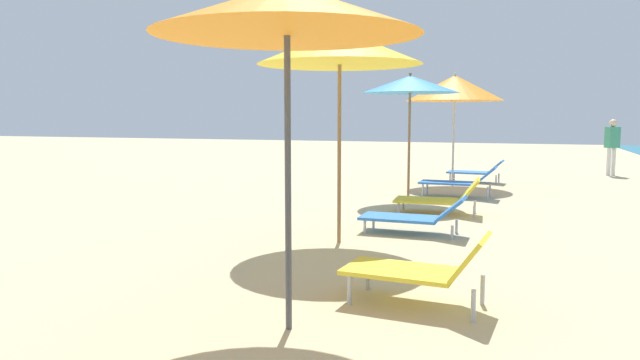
{
  "coord_description": "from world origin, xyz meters",
  "views": [
    {
      "loc": [
        2.35,
        2.89,
        1.67
      ],
      "look_at": [
        0.53,
        8.16,
        1.05
      ],
      "focal_mm": 32.35,
      "sensor_mm": 36.0,
      "label": 1
    }
  ],
  "objects": [
    {
      "name": "lounger_farthest_shoreside",
      "position": [
        1.35,
        17.92,
        0.29
      ],
      "size": [
        1.41,
        0.74,
        0.58
      ],
      "rotation": [
        0.0,
        0.0,
        3.05
      ],
      "color": "blue",
      "rests_on": "ground"
    },
    {
      "name": "umbrella_fourth",
      "position": [
        0.13,
        10.09,
        2.55
      ],
      "size": [
        2.13,
        2.13,
        2.84
      ],
      "color": "olive",
      "rests_on": "ground"
    },
    {
      "name": "lounger_third_shoreside",
      "position": [
        1.56,
        7.88,
        0.34
      ],
      "size": [
        1.29,
        0.7,
        0.67
      ],
      "rotation": [
        0.0,
        0.0,
        3.05
      ],
      "color": "yellow",
      "rests_on": "ground"
    },
    {
      "name": "umbrella_third",
      "position": [
        0.68,
        6.97,
        2.45
      ],
      "size": [
        2.03,
        2.03,
        2.71
      ],
      "color": "#4C4C51",
      "rests_on": "ground"
    },
    {
      "name": "lounger_fifth_inland",
      "position": [
        1.1,
        12.81,
        0.28
      ],
      "size": [
        1.46,
        0.76,
        0.63
      ],
      "rotation": [
        0.0,
        0.0,
        3.2
      ],
      "color": "yellow",
      "rests_on": "ground"
    },
    {
      "name": "lounger_fourth_shoreside",
      "position": [
        0.98,
        10.99,
        0.26
      ],
      "size": [
        1.48,
        0.61,
        0.56
      ],
      "rotation": [
        0.0,
        0.0,
        3.12
      ],
      "color": "blue",
      "rests_on": "ground"
    },
    {
      "name": "umbrella_farthest",
      "position": [
        0.86,
        16.99,
        2.33
      ],
      "size": [
        2.29,
        2.29,
        2.7
      ],
      "color": "silver",
      "rests_on": "ground"
    },
    {
      "name": "umbrella_fifth",
      "position": [
        0.32,
        14.08,
        2.28
      ],
      "size": [
        1.89,
        1.89,
        2.51
      ],
      "color": "olive",
      "rests_on": "ground"
    },
    {
      "name": "lounger_fifth_shoreside",
      "position": [
        1.21,
        14.98,
        0.34
      ],
      "size": [
        1.56,
        0.64,
        0.66
      ],
      "rotation": [
        0.0,
        0.0,
        3.1
      ],
      "color": "blue",
      "rests_on": "ground"
    },
    {
      "name": "person_walking_mid",
      "position": [
        4.82,
        20.91,
        0.96
      ],
      "size": [
        0.42,
        0.39,
        1.58
      ],
      "rotation": [
        0.0,
        0.0,
        2.2
      ],
      "color": "silver",
      "rests_on": "ground"
    }
  ]
}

